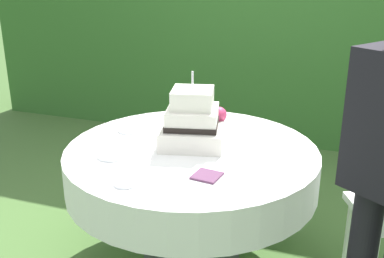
% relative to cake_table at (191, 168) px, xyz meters
% --- Properties ---
extents(foliage_hedge, '(6.03, 0.50, 2.46)m').
position_rel_cake_table_xyz_m(foliage_hedge, '(0.00, 2.31, 0.62)').
color(foliage_hedge, '#336628').
rests_on(foliage_hedge, ground_plane).
extents(cake_table, '(1.37, 1.37, 0.73)m').
position_rel_cake_table_xyz_m(cake_table, '(0.00, 0.00, 0.00)').
color(cake_table, '#4C4C51').
rests_on(cake_table, ground_plane).
extents(wedding_cake, '(0.41, 0.41, 0.41)m').
position_rel_cake_table_xyz_m(wedding_cake, '(-0.01, 0.07, 0.24)').
color(wedding_cake, white).
rests_on(wedding_cake, cake_table).
extents(serving_plate_near, '(0.14, 0.14, 0.01)m').
position_rel_cake_table_xyz_m(serving_plate_near, '(-0.44, 0.13, 0.12)').
color(serving_plate_near, white).
rests_on(serving_plate_near, cake_table).
extents(serving_plate_far, '(0.10, 0.10, 0.01)m').
position_rel_cake_table_xyz_m(serving_plate_far, '(-0.14, -0.51, 0.12)').
color(serving_plate_far, white).
rests_on(serving_plate_far, cake_table).
extents(serving_plate_left, '(0.14, 0.14, 0.01)m').
position_rel_cake_table_xyz_m(serving_plate_left, '(-0.35, -0.25, 0.12)').
color(serving_plate_left, white).
rests_on(serving_plate_left, cake_table).
extents(napkin_stack, '(0.14, 0.14, 0.01)m').
position_rel_cake_table_xyz_m(napkin_stack, '(0.19, -0.31, 0.12)').
color(napkin_stack, '#603856').
rests_on(napkin_stack, cake_table).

